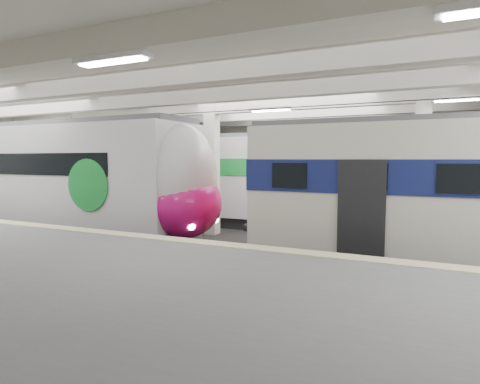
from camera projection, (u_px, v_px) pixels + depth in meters
The scene contains 3 objects.
station_hall at pixel (223, 156), 11.16m from camera, with size 36.00×24.00×5.75m.
modern_emu at pixel (72, 181), 16.09m from camera, with size 14.39×2.97×4.62m.
far_train at pixel (152, 177), 21.16m from camera, with size 13.46×2.91×4.31m.
Camera 1 is at (5.20, -11.67, 3.15)m, focal length 30.00 mm.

